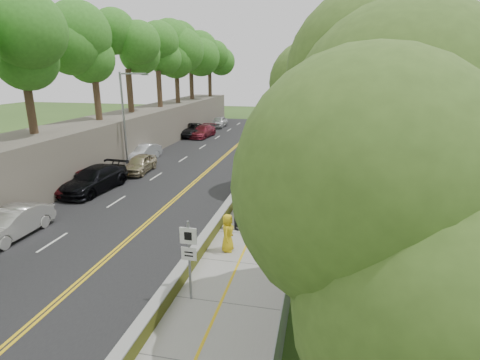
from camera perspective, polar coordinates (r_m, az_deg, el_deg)
ground at (r=17.44m, az=-7.41°, el=-11.73°), size 140.00×140.00×0.00m
road at (r=32.37m, az=-7.57°, el=1.76°), size 11.20×66.00×0.04m
sidewalk at (r=30.65m, az=6.56°, el=0.96°), size 4.20×66.00×0.05m
jersey_barrier at (r=30.88m, az=2.33°, el=1.70°), size 0.42×66.00×0.60m
rock_embankment at (r=35.50m, az=-20.16°, el=5.48°), size 5.00×66.00×4.00m
chainlink_fence at (r=30.28m, az=10.58°, el=2.50°), size 0.04×66.00×2.00m
trees_embankment at (r=34.75m, az=-20.88°, el=19.33°), size 6.40×66.00×13.00m
trees_fenceside at (r=29.46m, az=15.91°, el=13.60°), size 7.00×66.00×14.00m
streetlight at (r=32.72m, az=-16.98°, el=9.59°), size 2.52×0.22×8.00m
signpost at (r=13.70m, az=-7.78°, el=-10.83°), size 0.62×0.09×3.10m
construction_barrel at (r=41.18m, az=8.84°, el=5.67°), size 0.62×0.62×1.02m
concrete_block at (r=19.20m, az=4.72°, el=-7.50°), size 1.26×1.06×0.73m
car_1 at (r=22.10m, az=-31.40°, el=-5.67°), size 1.59×4.50×1.48m
car_2 at (r=28.17m, az=-22.85°, el=-0.18°), size 2.67×5.14×1.38m
car_3 at (r=27.85m, az=-21.31°, el=0.11°), size 2.79×5.89×1.66m
car_4 at (r=31.73m, az=-15.05°, el=2.42°), size 2.00×4.38×1.45m
car_5 at (r=35.74m, az=-14.60°, el=4.04°), size 1.93×4.65×1.49m
car_6 at (r=47.85m, az=-7.40°, el=7.58°), size 2.95×5.85×1.59m
car_7 at (r=46.98m, az=-5.71°, el=7.39°), size 2.52×5.19×1.45m
car_8 at (r=54.95m, az=-3.24°, el=8.82°), size 1.86×4.53×1.54m
painter_0 at (r=17.48m, az=-1.89°, el=-8.03°), size 0.58×0.89×1.81m
painter_1 at (r=25.73m, az=2.38°, el=-0.08°), size 0.43×0.61×1.61m
painter_2 at (r=19.88m, az=0.01°, el=-4.79°), size 0.78×0.97×1.87m
painter_3 at (r=27.19m, az=3.54°, el=1.08°), size 0.80×1.25×1.84m
person_far at (r=36.70m, az=8.08°, el=5.07°), size 1.20×0.85×1.89m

